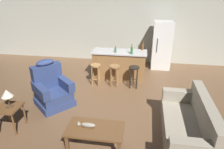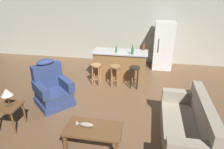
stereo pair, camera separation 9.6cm
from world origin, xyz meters
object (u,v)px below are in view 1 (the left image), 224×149
Objects in this scene: fish_figurine at (87,125)px; bottle_wine_dark at (132,50)px; end_table at (9,111)px; coffee_table at (95,130)px; bottle_tall_green at (143,47)px; recliner_near_lamp at (52,90)px; bar_stool_left at (96,71)px; refrigerator at (162,45)px; table_lamp at (7,94)px; bar_stool_middle at (115,72)px; kitchen_island at (119,65)px; bottle_short_amber at (115,50)px; couch at (189,126)px; bar_stool_right at (134,73)px.

fish_figurine is 1.11× the size of bottle_wine_dark.
end_table is (-1.77, 0.20, -0.00)m from fish_figurine.
coffee_table is 3.81× the size of bottle_tall_green.
recliner_near_lamp is 1.76× the size of bar_stool_left.
refrigerator reaches higher than end_table.
bar_stool_left is at bearing 102.98° from coffee_table.
refrigerator is 1.77m from bottle_wine_dark.
table_lamp is 0.60× the size of bar_stool_middle.
kitchen_island is 1.92m from refrigerator.
coffee_table is 2.71m from bar_stool_left.
table_lamp is at bearing -128.25° from bar_stool_middle.
coffee_table is 2.68× the size of table_lamp.
table_lamp is at bearing -122.93° from kitchen_island.
table_lamp is 0.23× the size of kitchen_island.
end_table is 3.51m from bottle_short_amber.
bottle_tall_green is at bearing -70.87° from couch.
bottle_wine_dark is (-1.03, -1.43, 0.19)m from refrigerator.
bottle_wine_dark reaches higher than bottle_tall_green.
recliner_near_lamp is at bearing 67.33° from end_table.
coffee_table is 3.24× the size of fish_figurine.
bottle_short_amber is (1.89, 2.90, 0.57)m from end_table.
bottle_short_amber is at bearing -127.02° from kitchen_island.
bottle_tall_green is (2.28, 2.18, 0.64)m from recliner_near_lamp.
end_table is 4.33m from bottle_tall_green.
kitchen_island is at bearing -161.64° from bottle_tall_green.
bar_stool_left is at bearing -148.20° from bottle_tall_green.
coffee_table is 1.99m from table_lamp.
refrigerator reaches higher than bar_stool_left.
end_table is 3.10m from bar_stool_middle.
recliner_near_lamp is at bearing -147.78° from bar_stool_right.
bar_stool_right is at bearing 73.82° from recliner_near_lamp.
kitchen_island is 2.65× the size of bar_stool_right.
coffee_table is 0.61× the size of kitchen_island.
table_lamp is 1.88× the size of bottle_short_amber.
coffee_table is 2.71m from bar_stool_right.
bottle_tall_green is at bearing -126.33° from refrigerator.
bar_stool_right is at bearing 77.32° from coffee_table.
kitchen_island is (1.97, 3.04, -0.39)m from table_lamp.
fish_figurine is at bearing -6.99° from table_lamp.
kitchen_island is at bearing 43.25° from bar_stool_left.
kitchen_island is 0.75m from bottle_wine_dark.
bar_stool_left is (1.30, 2.41, -0.40)m from table_lamp.
bottle_short_amber is (-0.05, 3.12, 0.67)m from coffee_table.
bottle_wine_dark reaches higher than bar_stool_left.
couch is at bearing -85.59° from refrigerator.
bar_stool_right is 0.39× the size of refrigerator.
bottle_wine_dark reaches higher than coffee_table.
end_table is 0.82× the size of bar_stool_middle.
bottle_wine_dark is at bearing 81.13° from coffee_table.
bottle_wine_dark is at bearing 49.39° from end_table.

